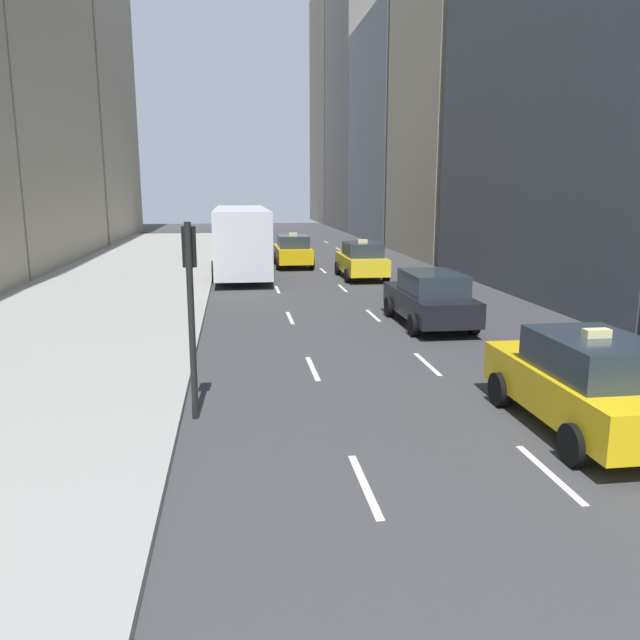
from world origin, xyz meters
TOP-DOWN VIEW (x-y plane):
  - sidewalk_left at (-7.00, 27.00)m, footprint 8.00×66.00m
  - lane_markings at (2.60, 23.00)m, footprint 5.72×56.00m
  - building_row_right at (12.00, 46.43)m, footprint 6.00×90.74m
  - taxi_lead at (4.00, 9.52)m, footprint 2.02×4.40m
  - taxi_second at (1.20, 33.89)m, footprint 2.02×4.40m
  - taxi_third at (4.00, 28.84)m, footprint 2.02×4.40m
  - sedan_black_near at (4.00, 18.27)m, footprint 2.02×4.62m
  - city_bus at (-1.61, 31.69)m, footprint 2.80×11.61m
  - traffic_light_pole at (-2.75, 11.14)m, footprint 0.24×0.42m

SIDE VIEW (x-z plane):
  - lane_markings at x=2.60m, z-range 0.00..0.01m
  - sidewalk_left at x=-7.00m, z-range 0.00..0.15m
  - sedan_black_near at x=4.00m, z-range 0.02..1.71m
  - taxi_lead at x=4.00m, z-range -0.05..1.82m
  - taxi_second at x=1.20m, z-range -0.05..1.82m
  - taxi_third at x=4.00m, z-range -0.05..1.82m
  - city_bus at x=-1.61m, z-range 0.16..3.41m
  - traffic_light_pole at x=-2.75m, z-range 0.61..4.21m
  - building_row_right at x=12.00m, z-range -3.11..32.62m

